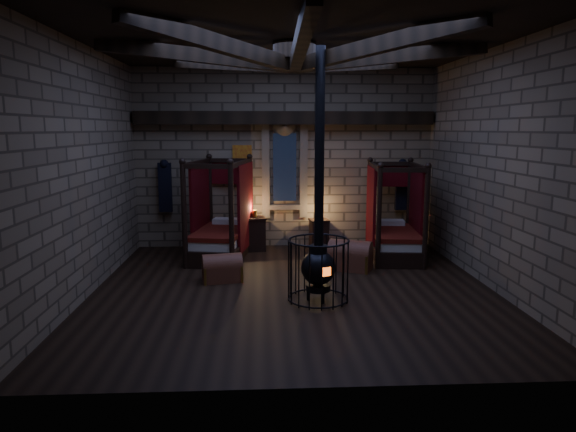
{
  "coord_description": "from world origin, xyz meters",
  "views": [
    {
      "loc": [
        -0.56,
        -8.7,
        2.8
      ],
      "look_at": [
        -0.07,
        0.6,
        1.22
      ],
      "focal_mm": 32.0,
      "sensor_mm": 36.0,
      "label": 1
    }
  ],
  "objects_px": {
    "bed_left": "(221,233)",
    "trunk_right": "(350,256)",
    "trunk_left": "(222,269)",
    "stove": "(318,264)",
    "bed_right": "(394,234)"
  },
  "relations": [
    {
      "from": "bed_right",
      "to": "stove",
      "type": "height_order",
      "value": "stove"
    },
    {
      "from": "bed_left",
      "to": "trunk_right",
      "type": "bearing_deg",
      "value": -14.46
    },
    {
      "from": "bed_left",
      "to": "stove",
      "type": "xyz_separation_m",
      "value": [
        1.81,
        -3.07,
        0.1
      ]
    },
    {
      "from": "bed_left",
      "to": "stove",
      "type": "height_order",
      "value": "stove"
    },
    {
      "from": "trunk_left",
      "to": "trunk_right",
      "type": "xyz_separation_m",
      "value": [
        2.51,
        0.66,
        0.04
      ]
    },
    {
      "from": "trunk_left",
      "to": "stove",
      "type": "bearing_deg",
      "value": -46.22
    },
    {
      "from": "bed_left",
      "to": "trunk_right",
      "type": "xyz_separation_m",
      "value": [
        2.67,
        -1.21,
        -0.25
      ]
    },
    {
      "from": "bed_right",
      "to": "stove",
      "type": "bearing_deg",
      "value": -119.1
    },
    {
      "from": "bed_right",
      "to": "trunk_left",
      "type": "relative_size",
      "value": 2.6
    },
    {
      "from": "bed_right",
      "to": "trunk_left",
      "type": "xyz_separation_m",
      "value": [
        -3.65,
        -1.65,
        -0.27
      ]
    },
    {
      "from": "bed_left",
      "to": "trunk_right",
      "type": "relative_size",
      "value": 2.25
    },
    {
      "from": "bed_left",
      "to": "bed_right",
      "type": "bearing_deg",
      "value": 6.62
    },
    {
      "from": "bed_left",
      "to": "trunk_left",
      "type": "relative_size",
      "value": 2.77
    },
    {
      "from": "bed_right",
      "to": "trunk_left",
      "type": "bearing_deg",
      "value": -149.77
    },
    {
      "from": "stove",
      "to": "bed_right",
      "type": "bearing_deg",
      "value": 32.18
    }
  ]
}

